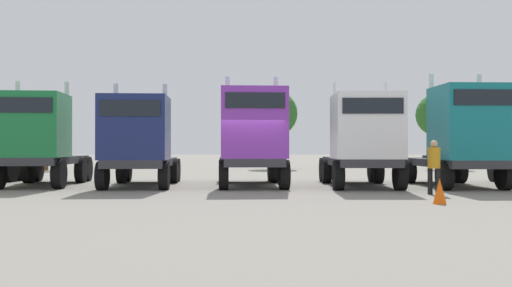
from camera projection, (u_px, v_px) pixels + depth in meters
The scene contains 11 objects.
ground at pixel (248, 190), 19.95m from camera, with size 200.00×200.00×0.00m, color gray.
semi_truck_green at pixel (36, 139), 21.33m from camera, with size 3.06×6.17×4.17m.
semi_truck_navy at pixel (136, 141), 20.95m from camera, with size 2.90×6.30×4.02m.
semi_truck_purple at pixel (251, 138), 21.08m from camera, with size 2.91×6.40×4.31m.
semi_truck_white at pixel (361, 139), 20.89m from camera, with size 2.66×6.30×4.10m.
semi_truck_teal at pixel (460, 137), 20.82m from camera, with size 2.80×6.40×4.39m.
visitor_with_camera at pixel (432, 163), 17.87m from camera, with size 0.57×0.57×1.77m.
traffic_cone_near at pixel (438, 191), 14.90m from camera, with size 0.36×0.36×0.70m, color #F2590C.
oak_far_left at pixel (44, 121), 36.66m from camera, with size 2.97×2.97×4.81m.
oak_far_centre at pixel (273, 114), 39.77m from camera, with size 3.31×3.31×5.66m.
oak_far_right at pixel (435, 115), 39.34m from camera, with size 3.03×3.03×5.39m.
Camera 1 is at (0.24, -19.96, 1.53)m, focal length 38.64 mm.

